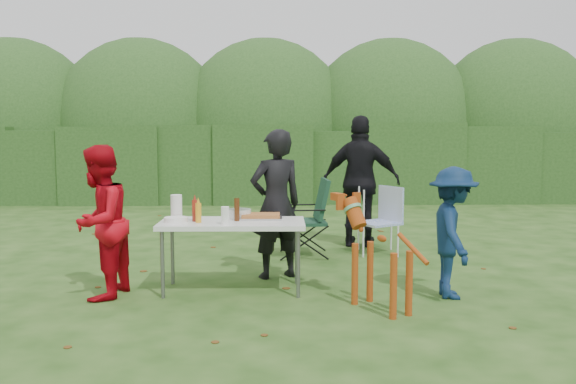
{
  "coord_description": "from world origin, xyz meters",
  "views": [
    {
      "loc": [
        0.39,
        -6.12,
        1.7
      ],
      "look_at": [
        0.47,
        0.57,
        1.0
      ],
      "focal_mm": 38.0,
      "sensor_mm": 36.0,
      "label": 1
    }
  ],
  "objects_px": {
    "person_red_jacket": "(99,222)",
    "lawn_chair": "(378,220)",
    "person_cook": "(276,204)",
    "mustard_bottle": "(198,213)",
    "person_black_puffy": "(361,181)",
    "dog": "(382,256)",
    "beer_bottle": "(237,210)",
    "folding_table": "(232,226)",
    "camping_chair": "(304,217)",
    "ketchup_bottle": "(195,211)",
    "paper_towel_roll": "(176,207)",
    "child": "(453,232)"
  },
  "relations": [
    {
      "from": "person_red_jacket",
      "to": "paper_towel_roll",
      "type": "xyz_separation_m",
      "value": [
        0.7,
        0.4,
        0.1
      ]
    },
    {
      "from": "lawn_chair",
      "to": "beer_bottle",
      "type": "height_order",
      "value": "beer_bottle"
    },
    {
      "from": "beer_bottle",
      "to": "mustard_bottle",
      "type": "bearing_deg",
      "value": -164.49
    },
    {
      "from": "person_black_puffy",
      "to": "beer_bottle",
      "type": "distance_m",
      "value": 2.9
    },
    {
      "from": "person_cook",
      "to": "paper_towel_roll",
      "type": "distance_m",
      "value": 1.14
    },
    {
      "from": "mustard_bottle",
      "to": "paper_towel_roll",
      "type": "height_order",
      "value": "paper_towel_roll"
    },
    {
      "from": "lawn_chair",
      "to": "paper_towel_roll",
      "type": "height_order",
      "value": "paper_towel_roll"
    },
    {
      "from": "folding_table",
      "to": "child",
      "type": "relative_size",
      "value": 1.13
    },
    {
      "from": "dog",
      "to": "ketchup_bottle",
      "type": "height_order",
      "value": "dog"
    },
    {
      "from": "child",
      "to": "mustard_bottle",
      "type": "bearing_deg",
      "value": 90.02
    },
    {
      "from": "person_red_jacket",
      "to": "person_black_puffy",
      "type": "bearing_deg",
      "value": 141.45
    },
    {
      "from": "folding_table",
      "to": "camping_chair",
      "type": "bearing_deg",
      "value": 65.01
    },
    {
      "from": "person_black_puffy",
      "to": "dog",
      "type": "xyz_separation_m",
      "value": [
        -0.21,
        -3.12,
        -0.43
      ]
    },
    {
      "from": "folding_table",
      "to": "person_red_jacket",
      "type": "relative_size",
      "value": 0.97
    },
    {
      "from": "mustard_bottle",
      "to": "ketchup_bottle",
      "type": "bearing_deg",
      "value": 117.17
    },
    {
      "from": "dog",
      "to": "beer_bottle",
      "type": "xyz_separation_m",
      "value": [
        -1.4,
        0.7,
        0.34
      ]
    },
    {
      "from": "person_cook",
      "to": "mustard_bottle",
      "type": "xyz_separation_m",
      "value": [
        -0.79,
        -0.67,
        -0.01
      ]
    },
    {
      "from": "person_cook",
      "to": "ketchup_bottle",
      "type": "height_order",
      "value": "person_cook"
    },
    {
      "from": "person_cook",
      "to": "lawn_chair",
      "type": "relative_size",
      "value": 1.84
    },
    {
      "from": "beer_bottle",
      "to": "paper_towel_roll",
      "type": "height_order",
      "value": "paper_towel_roll"
    },
    {
      "from": "lawn_chair",
      "to": "beer_bottle",
      "type": "bearing_deg",
      "value": 14.69
    },
    {
      "from": "camping_chair",
      "to": "beer_bottle",
      "type": "xyz_separation_m",
      "value": [
        -0.76,
        -1.73,
        0.34
      ]
    },
    {
      "from": "dog",
      "to": "paper_towel_roll",
      "type": "xyz_separation_m",
      "value": [
        -2.05,
        0.85,
        0.35
      ]
    },
    {
      "from": "camping_chair",
      "to": "person_red_jacket",
      "type": "bearing_deg",
      "value": 38.86
    },
    {
      "from": "paper_towel_roll",
      "to": "person_black_puffy",
      "type": "bearing_deg",
      "value": 45.12
    },
    {
      "from": "person_black_puffy",
      "to": "person_cook",
      "type": "bearing_deg",
      "value": 69.06
    },
    {
      "from": "mustard_bottle",
      "to": "beer_bottle",
      "type": "distance_m",
      "value": 0.4
    },
    {
      "from": "folding_table",
      "to": "beer_bottle",
      "type": "distance_m",
      "value": 0.18
    },
    {
      "from": "person_red_jacket",
      "to": "child",
      "type": "relative_size",
      "value": 1.16
    },
    {
      "from": "person_red_jacket",
      "to": "child",
      "type": "xyz_separation_m",
      "value": [
        3.54,
        -0.01,
        -0.11
      ]
    },
    {
      "from": "folding_table",
      "to": "mustard_bottle",
      "type": "bearing_deg",
      "value": -163.65
    },
    {
      "from": "ketchup_bottle",
      "to": "paper_towel_roll",
      "type": "bearing_deg",
      "value": 144.69
    },
    {
      "from": "person_black_puffy",
      "to": "lawn_chair",
      "type": "distance_m",
      "value": 0.73
    },
    {
      "from": "person_black_puffy",
      "to": "mustard_bottle",
      "type": "distance_m",
      "value": 3.22
    },
    {
      "from": "person_cook",
      "to": "beer_bottle",
      "type": "height_order",
      "value": "person_cook"
    },
    {
      "from": "folding_table",
      "to": "camping_chair",
      "type": "distance_m",
      "value": 1.92
    },
    {
      "from": "beer_bottle",
      "to": "person_cook",
      "type": "bearing_deg",
      "value": 54.45
    },
    {
      "from": "person_black_puffy",
      "to": "camping_chair",
      "type": "bearing_deg",
      "value": 51.08
    },
    {
      "from": "person_black_puffy",
      "to": "ketchup_bottle",
      "type": "xyz_separation_m",
      "value": [
        -2.04,
        -2.43,
        -0.09
      ]
    },
    {
      "from": "person_cook",
      "to": "mustard_bottle",
      "type": "height_order",
      "value": "person_cook"
    },
    {
      "from": "camping_chair",
      "to": "ketchup_bottle",
      "type": "xyz_separation_m",
      "value": [
        -1.2,
        -1.74,
        0.33
      ]
    },
    {
      "from": "mustard_bottle",
      "to": "ketchup_bottle",
      "type": "xyz_separation_m",
      "value": [
        -0.05,
        0.1,
        0.01
      ]
    },
    {
      "from": "mustard_bottle",
      "to": "dog",
      "type": "bearing_deg",
      "value": -18.48
    },
    {
      "from": "mustard_bottle",
      "to": "beer_bottle",
      "type": "relative_size",
      "value": 0.83
    },
    {
      "from": "person_red_jacket",
      "to": "lawn_chair",
      "type": "height_order",
      "value": "person_red_jacket"
    },
    {
      "from": "camping_chair",
      "to": "ketchup_bottle",
      "type": "relative_size",
      "value": 4.76
    },
    {
      "from": "person_red_jacket",
      "to": "lawn_chair",
      "type": "relative_size",
      "value": 1.68
    },
    {
      "from": "person_black_puffy",
      "to": "paper_towel_roll",
      "type": "relative_size",
      "value": 7.26
    },
    {
      "from": "child",
      "to": "ketchup_bottle",
      "type": "height_order",
      "value": "child"
    },
    {
      "from": "dog",
      "to": "ketchup_bottle",
      "type": "distance_m",
      "value": 1.99
    }
  ]
}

